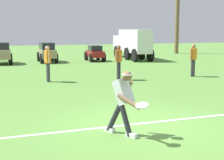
{
  "coord_description": "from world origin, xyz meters",
  "views": [
    {
      "loc": [
        -3.16,
        -7.33,
        2.31
      ],
      "look_at": [
        -0.21,
        1.5,
        0.9
      ],
      "focal_mm": 55.0,
      "sensor_mm": 36.0,
      "label": 1
    }
  ],
  "objects_px": {
    "parked_car_slot_c": "(47,52)",
    "frisbee_thrower": "(123,99)",
    "frisbee_in_flight": "(142,105)",
    "parked_car_slot_d": "(95,53)",
    "box_truck": "(132,43)",
    "teammate_near_sideline": "(119,59)",
    "parked_car_slot_b": "(2,52)",
    "teammate_midfield": "(48,60)",
    "teammate_deep": "(193,57)",
    "palm_tree_right_of_centre": "(178,6)"
  },
  "relations": [
    {
      "from": "teammate_midfield",
      "to": "parked_car_slot_b",
      "type": "relative_size",
      "value": 0.66
    },
    {
      "from": "parked_car_slot_b",
      "to": "box_truck",
      "type": "relative_size",
      "value": 0.4
    },
    {
      "from": "frisbee_in_flight",
      "to": "box_truck",
      "type": "relative_size",
      "value": 0.06
    },
    {
      "from": "frisbee_thrower",
      "to": "box_truck",
      "type": "bearing_deg",
      "value": 67.62
    },
    {
      "from": "teammate_midfield",
      "to": "parked_car_slot_c",
      "type": "xyz_separation_m",
      "value": [
        1.18,
        8.83,
        -0.22
      ]
    },
    {
      "from": "parked_car_slot_d",
      "to": "teammate_deep",
      "type": "bearing_deg",
      "value": -75.76
    },
    {
      "from": "box_truck",
      "to": "frisbee_in_flight",
      "type": "bearing_deg",
      "value": -111.22
    },
    {
      "from": "parked_car_slot_c",
      "to": "frisbee_in_flight",
      "type": "bearing_deg",
      "value": -91.81
    },
    {
      "from": "parked_car_slot_b",
      "to": "frisbee_thrower",
      "type": "bearing_deg",
      "value": -82.41
    },
    {
      "from": "frisbee_thrower",
      "to": "palm_tree_right_of_centre",
      "type": "xyz_separation_m",
      "value": [
        13.19,
        21.41,
        3.52
      ]
    },
    {
      "from": "frisbee_in_flight",
      "to": "parked_car_slot_c",
      "type": "xyz_separation_m",
      "value": [
        0.55,
        17.57,
        -0.07
      ]
    },
    {
      "from": "frisbee_thrower",
      "to": "parked_car_slot_d",
      "type": "distance_m",
      "value": 17.2
    },
    {
      "from": "box_truck",
      "to": "teammate_midfield",
      "type": "bearing_deg",
      "value": -129.38
    },
    {
      "from": "frisbee_in_flight",
      "to": "teammate_midfield",
      "type": "xyz_separation_m",
      "value": [
        -0.62,
        8.74,
        0.15
      ]
    },
    {
      "from": "parked_car_slot_b",
      "to": "parked_car_slot_d",
      "type": "distance_m",
      "value": 6.27
    },
    {
      "from": "frisbee_in_flight",
      "to": "teammate_deep",
      "type": "height_order",
      "value": "teammate_deep"
    },
    {
      "from": "box_truck",
      "to": "parked_car_slot_b",
      "type": "bearing_deg",
      "value": -175.7
    },
    {
      "from": "parked_car_slot_c",
      "to": "box_truck",
      "type": "distance_m",
      "value": 6.49
    },
    {
      "from": "frisbee_in_flight",
      "to": "parked_car_slot_b",
      "type": "bearing_deg",
      "value": 97.82
    },
    {
      "from": "teammate_near_sideline",
      "to": "parked_car_slot_d",
      "type": "bearing_deg",
      "value": 81.06
    },
    {
      "from": "teammate_deep",
      "to": "parked_car_slot_d",
      "type": "distance_m",
      "value": 9.47
    },
    {
      "from": "frisbee_in_flight",
      "to": "parked_car_slot_d",
      "type": "relative_size",
      "value": 0.16
    },
    {
      "from": "frisbee_in_flight",
      "to": "parked_car_slot_b",
      "type": "height_order",
      "value": "parked_car_slot_b"
    },
    {
      "from": "teammate_near_sideline",
      "to": "parked_car_slot_b",
      "type": "distance_m",
      "value": 10.25
    },
    {
      "from": "frisbee_thrower",
      "to": "frisbee_in_flight",
      "type": "bearing_deg",
      "value": -76.24
    },
    {
      "from": "teammate_deep",
      "to": "frisbee_thrower",
      "type": "bearing_deg",
      "value": -130.19
    },
    {
      "from": "frisbee_thrower",
      "to": "box_truck",
      "type": "xyz_separation_m",
      "value": [
        7.16,
        17.39,
        0.43
      ]
    },
    {
      "from": "parked_car_slot_b",
      "to": "teammate_near_sideline",
      "type": "bearing_deg",
      "value": -61.8
    },
    {
      "from": "frisbee_in_flight",
      "to": "teammate_midfield",
      "type": "distance_m",
      "value": 8.76
    },
    {
      "from": "frisbee_in_flight",
      "to": "teammate_near_sideline",
      "type": "bearing_deg",
      "value": 73.45
    },
    {
      "from": "teammate_deep",
      "to": "palm_tree_right_of_centre",
      "type": "xyz_separation_m",
      "value": [
        6.81,
        13.86,
        3.38
      ]
    },
    {
      "from": "palm_tree_right_of_centre",
      "to": "box_truck",
      "type": "bearing_deg",
      "value": -146.33
    },
    {
      "from": "box_truck",
      "to": "palm_tree_right_of_centre",
      "type": "distance_m",
      "value": 7.88
    },
    {
      "from": "teammate_deep",
      "to": "parked_car_slot_c",
      "type": "relative_size",
      "value": 0.65
    },
    {
      "from": "box_truck",
      "to": "teammate_deep",
      "type": "bearing_deg",
      "value": -94.55
    },
    {
      "from": "teammate_deep",
      "to": "parked_car_slot_c",
      "type": "xyz_separation_m",
      "value": [
        -5.66,
        9.38,
        -0.22
      ]
    },
    {
      "from": "parked_car_slot_c",
      "to": "frisbee_thrower",
      "type": "bearing_deg",
      "value": -92.41
    },
    {
      "from": "teammate_midfield",
      "to": "teammate_near_sideline",
      "type": "bearing_deg",
      "value": -8.28
    },
    {
      "from": "parked_car_slot_b",
      "to": "parked_car_slot_d",
      "type": "xyz_separation_m",
      "value": [
        6.27,
        0.04,
        -0.18
      ]
    },
    {
      "from": "teammate_deep",
      "to": "parked_car_slot_d",
      "type": "bearing_deg",
      "value": 104.24
    },
    {
      "from": "teammate_near_sideline",
      "to": "box_truck",
      "type": "bearing_deg",
      "value": 65.01
    },
    {
      "from": "frisbee_in_flight",
      "to": "teammate_near_sideline",
      "type": "height_order",
      "value": "teammate_near_sideline"
    },
    {
      "from": "frisbee_in_flight",
      "to": "palm_tree_right_of_centre",
      "type": "relative_size",
      "value": 0.05
    },
    {
      "from": "teammate_deep",
      "to": "box_truck",
      "type": "height_order",
      "value": "box_truck"
    },
    {
      "from": "teammate_deep",
      "to": "parked_car_slot_b",
      "type": "height_order",
      "value": "teammate_deep"
    },
    {
      "from": "parked_car_slot_c",
      "to": "parked_car_slot_b",
      "type": "bearing_deg",
      "value": -175.31
    },
    {
      "from": "frisbee_in_flight",
      "to": "teammate_deep",
      "type": "bearing_deg",
      "value": 52.79
    },
    {
      "from": "frisbee_thrower",
      "to": "parked_car_slot_c",
      "type": "relative_size",
      "value": 0.59
    },
    {
      "from": "teammate_near_sideline",
      "to": "teammate_midfield",
      "type": "relative_size",
      "value": 1.0
    },
    {
      "from": "parked_car_slot_c",
      "to": "parked_car_slot_d",
      "type": "xyz_separation_m",
      "value": [
        3.34,
        -0.2,
        -0.16
      ]
    }
  ]
}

